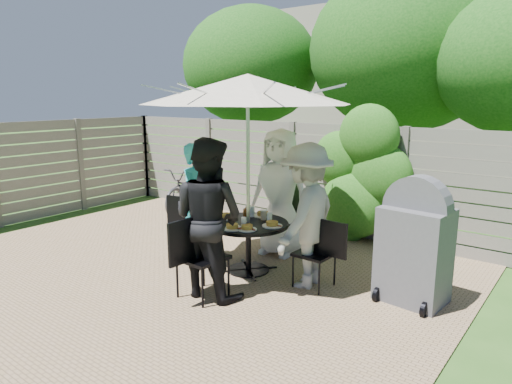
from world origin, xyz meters
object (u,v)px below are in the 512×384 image
Objects in this scene: plate_right at (272,224)px; plate_extra at (247,228)px; glass_right at (270,218)px; syrup_jug at (246,215)px; patio_table at (248,237)px; chair_right at (315,267)px; glass_front at (244,223)px; chair_left at (192,240)px; glass_back at (252,212)px; coffee_cup at (264,215)px; chair_back at (284,232)px; plate_front at (232,227)px; bicycle at (191,189)px; plate_left at (226,217)px; person_right at (306,216)px; person_left at (198,203)px; bbq_grill at (414,246)px; person_back at (280,193)px; umbrella at (248,89)px; chair_front at (202,274)px; person_front at (208,218)px; plate_back at (263,214)px.

plate_right is 1.08× the size of plate_extra.
glass_right is 0.88× the size of syrup_jug.
patio_table is 0.99m from chair_right.
syrup_jug is (-0.19, 0.29, 0.01)m from glass_front.
glass_back is at bearing 11.81° from chair_left.
chair_right is at bearing -9.07° from coffee_cup.
chair_back is at bearing 95.31° from patio_table.
plate_front is 2.17× the size of coffee_cup.
bicycle is at bearing -112.69° from chair_back.
chair_left is 3.43× the size of plate_left.
person_left is at bearing -90.00° from person_right.
bbq_grill is (2.85, 0.50, -0.17)m from person_left.
plate_right is at bearing 5.31° from plate_left.
syrup_jug is at bearing 178.52° from plate_right.
syrup_jug is at bearing 14.77° from plate_left.
person_left is 0.91m from plate_front.
syrup_jug is (0.01, -0.78, -0.16)m from person_back.
patio_table is at bearing -109.14° from coffee_cup.
person_left is 0.77m from syrup_jug.
syrup_jug is 2.12m from bbq_grill.
bbq_grill is at bearing 101.00° from person_right.
umbrella is at bearing -152.69° from glass_right.
bicycle is at bearing 147.80° from patio_table.
plate_extra is at bearing -53.73° from umbrella.
plate_extra is at bearing -95.82° from glass_right.
plate_right is at bearing 5.31° from patio_table.
person_right is at bearing 5.31° from umbrella.
patio_table is 0.98m from chair_back.
bbq_grill is (1.06, 0.34, 0.40)m from chair_right.
person_back is 0.64m from coffee_cup.
chair_front is (1.05, -0.87, 0.03)m from chair_left.
plate_front is (0.12, -1.32, 0.41)m from chair_back.
patio_table is 8.07× the size of glass_front.
chair_back is 1.31m from glass_front.
chair_front reaches higher than glass_back.
person_front is 4.08m from bicycle.
chair_front is (0.16, -1.79, -0.62)m from person_back.
coffee_cup is (-0.17, 0.10, -0.01)m from glass_right.
glass_right is (0.25, 0.13, -1.62)m from umbrella.
person_right is 4.20m from bicycle.
bicycle reaches higher than glass_right.
person_right is 12.58× the size of glass_right.
chair_left is at bearing -154.16° from plate_back.
patio_table is 4.71× the size of plate_extra.
glass_front reaches higher than plate_left.
chair_right is at bearing 5.21° from umbrella.
plate_right is (1.32, 0.12, 0.44)m from chair_left.
person_back is at bearing 0.02° from chair_back.
chair_left is at bearing -174.64° from plate_right.
person_back is at bearing 84.89° from glass_back.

